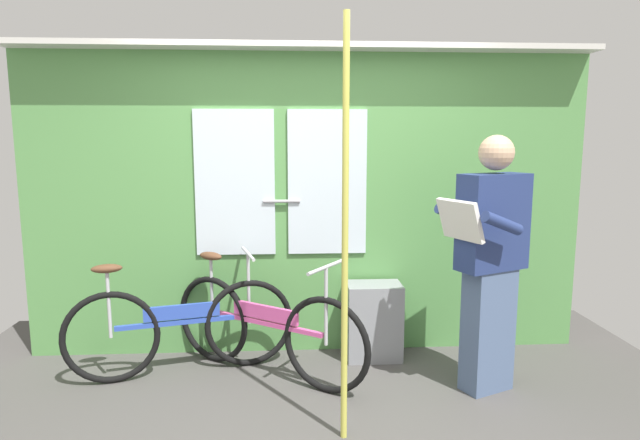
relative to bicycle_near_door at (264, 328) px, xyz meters
name	(u,v)px	position (x,y,z in m)	size (l,w,h in m)	color
train_door_wall	(307,197)	(0.32, 0.48, 0.87)	(4.30, 0.28, 2.35)	#56934C
bicycle_near_door	(264,328)	(0.00, 0.00, 0.00)	(1.38, 0.96, 0.87)	black
bicycle_leaning_behind	(181,327)	(-0.59, 0.06, 0.00)	(1.57, 0.56, 0.86)	black
passenger_reading_newspaper	(490,259)	(1.49, -0.30, 0.54)	(0.63, 0.57, 1.70)	slate
trash_bin_by_wall	(374,321)	(0.82, 0.27, -0.06)	(0.41, 0.28, 0.58)	gray
handrail_pole	(345,236)	(0.48, -0.83, 0.80)	(0.04, 0.04, 2.31)	#C6C14C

